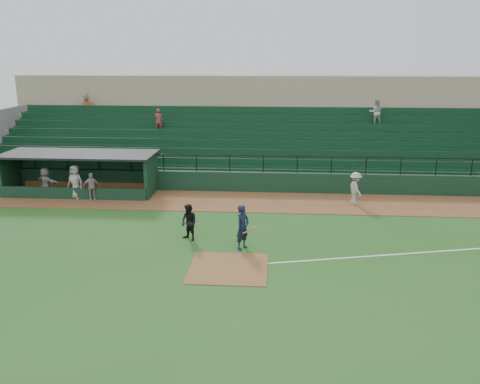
{
  "coord_description": "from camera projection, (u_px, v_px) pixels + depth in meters",
  "views": [
    {
      "loc": [
        1.75,
        -18.46,
        7.92
      ],
      "look_at": [
        0.0,
        5.0,
        1.4
      ],
      "focal_mm": 36.98,
      "sensor_mm": 36.0,
      "label": 1
    }
  ],
  "objects": [
    {
      "name": "dugout",
      "position": [
        83.0,
        170.0,
        29.51
      ],
      "size": [
        8.9,
        3.2,
        2.42
      ],
      "color": "black",
      "rests_on": "ground"
    },
    {
      "name": "dugout_player_c",
      "position": [
        46.0,
        182.0,
        28.36
      ],
      "size": [
        1.66,
        1.18,
        1.73
      ],
      "primitive_type": "imported",
      "rotation": [
        0.0,
        0.0,
        2.68
      ],
      "color": "gray",
      "rests_on": "warning_track"
    },
    {
      "name": "batter_at_plate",
      "position": [
        243.0,
        227.0,
        20.72
      ],
      "size": [
        1.18,
        0.84,
        1.93
      ],
      "color": "black",
      "rests_on": "ground"
    },
    {
      "name": "dugout_player_a",
      "position": [
        91.0,
        187.0,
        27.7
      ],
      "size": [
        1.0,
        0.73,
        1.58
      ],
      "primitive_type": "imported",
      "rotation": [
        0.0,
        0.0,
        0.43
      ],
      "color": "#9E9994",
      "rests_on": "warning_track"
    },
    {
      "name": "umpire",
      "position": [
        189.0,
        222.0,
        21.76
      ],
      "size": [
        1.0,
        0.97,
        1.63
      ],
      "primitive_type": "imported",
      "rotation": [
        0.0,
        0.0,
        -0.64
      ],
      "color": "black",
      "rests_on": "ground"
    },
    {
      "name": "runner",
      "position": [
        356.0,
        188.0,
        26.91
      ],
      "size": [
        0.96,
        1.29,
        1.79
      ],
      "primitive_type": "imported",
      "rotation": [
        0.0,
        0.0,
        1.85
      ],
      "color": "#A8A39D",
      "rests_on": "warning_track"
    },
    {
      "name": "home_plate_dirt",
      "position": [
        228.0,
        268.0,
        19.02
      ],
      "size": [
        3.0,
        3.0,
        0.03
      ],
      "primitive_type": "cube",
      "color": "brown",
      "rests_on": "ground"
    },
    {
      "name": "ground",
      "position": [
        231.0,
        258.0,
        19.98
      ],
      "size": [
        90.0,
        90.0,
        0.0
      ],
      "primitive_type": "plane",
      "color": "#204E19",
      "rests_on": "ground"
    },
    {
      "name": "stadium_structure",
      "position": [
        252.0,
        137.0,
        35.18
      ],
      "size": [
        38.0,
        13.08,
        6.4
      ],
      "color": "black",
      "rests_on": "ground"
    },
    {
      "name": "foul_line",
      "position": [
        425.0,
        252.0,
        20.56
      ],
      "size": [
        17.49,
        4.44,
        0.01
      ],
      "primitive_type": "cube",
      "rotation": [
        0.0,
        0.0,
        0.24
      ],
      "color": "white",
      "rests_on": "ground"
    },
    {
      "name": "dugout_player_b",
      "position": [
        75.0,
        182.0,
        28.01
      ],
      "size": [
        1.05,
        0.79,
        1.93
      ],
      "primitive_type": "imported",
      "rotation": [
        0.0,
        0.0,
        -0.21
      ],
      "color": "#A29D98",
      "rests_on": "warning_track"
    },
    {
      "name": "warning_track",
      "position": [
        244.0,
        202.0,
        27.66
      ],
      "size": [
        40.0,
        4.0,
        0.03
      ],
      "primitive_type": "cube",
      "color": "brown",
      "rests_on": "ground"
    }
  ]
}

